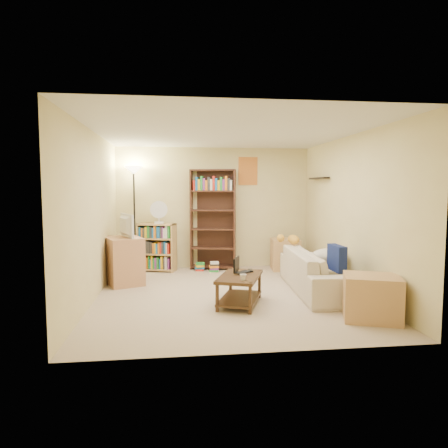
% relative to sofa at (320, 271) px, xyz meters
% --- Properties ---
extents(room, '(4.50, 4.54, 2.52)m').
position_rel_sofa_xyz_m(room, '(-1.50, -0.03, 1.30)').
color(room, beige).
rests_on(room, ground).
extents(sofa, '(2.35, 1.19, 0.65)m').
position_rel_sofa_xyz_m(sofa, '(0.00, 0.00, 0.00)').
color(sofa, '#C0B59F').
rests_on(sofa, ground).
extents(navy_pillow, '(0.14, 0.43, 0.39)m').
position_rel_sofa_xyz_m(navy_pillow, '(0.07, -0.49, 0.30)').
color(navy_pillow, navy).
rests_on(navy_pillow, sofa).
extents(cream_blanket, '(0.60, 0.43, 0.26)m').
position_rel_sofa_xyz_m(cream_blanket, '(0.16, 0.04, 0.23)').
color(cream_blanket, beige).
rests_on(cream_blanket, sofa).
extents(tabby_cat, '(0.51, 0.21, 0.18)m').
position_rel_sofa_xyz_m(tabby_cat, '(-0.23, 0.87, 0.41)').
color(tabby_cat, gold).
rests_on(tabby_cat, sofa).
extents(coffee_table, '(0.82, 1.07, 0.42)m').
position_rel_sofa_xyz_m(coffee_table, '(-1.40, -0.58, -0.05)').
color(coffee_table, '#402918').
rests_on(coffee_table, ground).
extents(laptop, '(0.48, 0.48, 0.02)m').
position_rel_sofa_xyz_m(laptop, '(-1.30, -0.47, 0.11)').
color(laptop, black).
rests_on(laptop, coffee_table).
extents(laptop_screen, '(0.12, 0.30, 0.21)m').
position_rel_sofa_xyz_m(laptop_screen, '(-1.43, -0.42, 0.22)').
color(laptop_screen, white).
rests_on(laptop_screen, laptop).
extents(mug, '(0.09, 0.09, 0.08)m').
position_rel_sofa_xyz_m(mug, '(-1.41, -0.90, 0.14)').
color(mug, white).
rests_on(mug, coffee_table).
extents(tv_remote, '(0.06, 0.17, 0.02)m').
position_rel_sofa_xyz_m(tv_remote, '(-1.19, -0.32, 0.11)').
color(tv_remote, black).
rests_on(tv_remote, coffee_table).
extents(tv_stand, '(0.79, 0.91, 0.81)m').
position_rel_sofa_xyz_m(tv_stand, '(-3.21, 0.90, 0.08)').
color(tv_stand, tan).
rests_on(tv_stand, ground).
extents(television, '(0.76, 0.59, 0.40)m').
position_rel_sofa_xyz_m(television, '(-3.21, 0.90, 0.69)').
color(television, black).
rests_on(television, tv_stand).
extents(tall_bookshelf, '(0.96, 0.49, 2.04)m').
position_rel_sofa_xyz_m(tall_bookshelf, '(-1.54, 2.02, 0.75)').
color(tall_bookshelf, '#47271B').
rests_on(tall_bookshelf, ground).
extents(short_bookshelf, '(0.80, 0.51, 0.96)m').
position_rel_sofa_xyz_m(short_bookshelf, '(-2.68, 1.93, 0.16)').
color(short_bookshelf, tan).
rests_on(short_bookshelf, ground).
extents(desk_fan, '(0.34, 0.19, 0.45)m').
position_rel_sofa_xyz_m(desk_fan, '(-2.63, 1.88, 0.87)').
color(desk_fan, white).
rests_on(desk_fan, short_bookshelf).
extents(floor_lamp, '(0.36, 0.36, 2.10)m').
position_rel_sofa_xyz_m(floor_lamp, '(-3.12, 2.02, 1.35)').
color(floor_lamp, black).
rests_on(floor_lamp, ground).
extents(side_table, '(0.61, 0.61, 0.63)m').
position_rel_sofa_xyz_m(side_table, '(-0.09, 1.75, -0.01)').
color(side_table, tan).
rests_on(side_table, ground).
extents(end_cabinet, '(0.83, 0.76, 0.56)m').
position_rel_sofa_xyz_m(end_cabinet, '(0.14, -1.44, -0.04)').
color(end_cabinet, tan).
rests_on(end_cabinet, ground).
extents(book_stacks, '(0.47, 0.27, 0.20)m').
position_rel_sofa_xyz_m(book_stacks, '(-1.67, 1.78, -0.23)').
color(book_stacks, red).
rests_on(book_stacks, ground).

